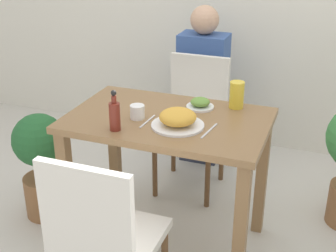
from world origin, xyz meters
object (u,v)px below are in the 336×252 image
object	(u,v)px
chair_far	(194,116)
food_plate	(178,119)
juice_glass	(237,95)
side_plate	(200,104)
drink_cup	(137,112)
person_figure	(203,87)
sauce_bottle	(115,115)
chair_near	(102,236)
potted_plant_left	(41,160)

from	to	relation	value
chair_far	food_plate	distance (m)	0.84
juice_glass	food_plate	bearing A→B (deg)	-121.53
side_plate	drink_cup	bearing A→B (deg)	-136.05
chair_far	food_plate	xyz separation A→B (m)	(0.15, -0.76, 0.31)
side_plate	person_figure	distance (m)	0.92
side_plate	sauce_bottle	xyz separation A→B (m)	(-0.30, -0.42, 0.05)
juice_glass	side_plate	bearing A→B (deg)	-157.57
side_plate	juice_glass	xyz separation A→B (m)	(0.18, 0.07, 0.05)
food_plate	person_figure	world-z (taller)	person_figure
chair_near	drink_cup	xyz separation A→B (m)	(-0.10, 0.61, 0.31)
food_plate	sauce_bottle	bearing A→B (deg)	-151.99
person_figure	side_plate	bearing A→B (deg)	-74.59
drink_cup	sauce_bottle	xyz separation A→B (m)	(-0.04, -0.17, 0.04)
chair_far	drink_cup	distance (m)	0.80
chair_near	chair_far	bearing A→B (deg)	-88.87
side_plate	drink_cup	world-z (taller)	drink_cup
potted_plant_left	sauce_bottle	bearing A→B (deg)	-19.30
chair_far	person_figure	distance (m)	0.38
food_plate	juice_glass	xyz separation A→B (m)	(0.21, 0.35, 0.03)
side_plate	sauce_bottle	bearing A→B (deg)	-126.01
chair_far	potted_plant_left	xyz separation A→B (m)	(-0.74, -0.69, -0.12)
sauce_bottle	chair_near	bearing A→B (deg)	-71.92
chair_near	chair_far	world-z (taller)	same
food_plate	side_plate	xyz separation A→B (m)	(0.03, 0.27, -0.02)
food_plate	juice_glass	size ratio (longest dim) A/B	1.80
chair_far	drink_cup	bearing A→B (deg)	-95.78
side_plate	juice_glass	bearing A→B (deg)	22.43
sauce_bottle	person_figure	xyz separation A→B (m)	(0.07, 1.27, -0.27)
chair_far	food_plate	world-z (taller)	chair_far
chair_near	potted_plant_left	size ratio (longest dim) A/B	1.32
food_plate	potted_plant_left	bearing A→B (deg)	175.18
drink_cup	potted_plant_left	bearing A→B (deg)	175.49
potted_plant_left	person_figure	bearing A→B (deg)	56.79
side_plate	sauce_bottle	size ratio (longest dim) A/B	0.73
chair_far	person_figure	size ratio (longest dim) A/B	0.76
drink_cup	chair_far	bearing A→B (deg)	84.22
drink_cup	person_figure	distance (m)	1.13
juice_glass	potted_plant_left	distance (m)	1.23
food_plate	chair_far	bearing A→B (deg)	101.26
food_plate	drink_cup	xyz separation A→B (m)	(-0.23, 0.02, -0.00)
juice_glass	potted_plant_left	bearing A→B (deg)	-166.26
juice_glass	potted_plant_left	xyz separation A→B (m)	(-1.11, -0.27, -0.47)
chair_near	food_plate	xyz separation A→B (m)	(0.12, 0.59, 0.31)
chair_near	food_plate	size ratio (longest dim) A/B	3.39
juice_glass	person_figure	bearing A→B (deg)	117.99
chair_near	person_figure	world-z (taller)	person_figure
sauce_bottle	potted_plant_left	xyz separation A→B (m)	(-0.63, 0.22, -0.47)
chair_far	juice_glass	world-z (taller)	juice_glass
chair_far	juice_glass	bearing A→B (deg)	-48.75
chair_near	sauce_bottle	xyz separation A→B (m)	(-0.14, 0.44, 0.35)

